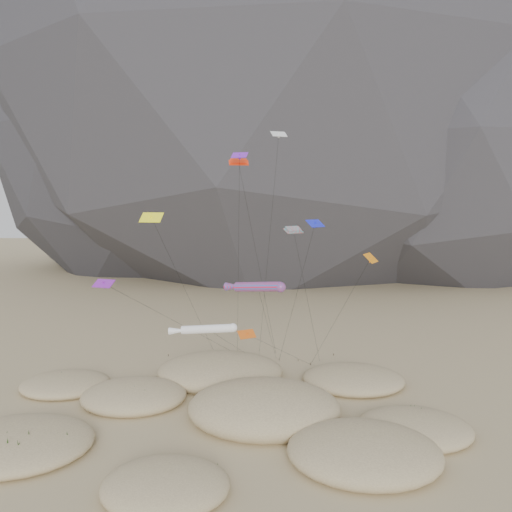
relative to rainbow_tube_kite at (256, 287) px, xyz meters
The scene contains 10 objects.
ground 16.03m from the rainbow_tube_kite, 99.26° to the right, with size 500.00×500.00×0.00m, color #CCB789.
rock_headland 124.50m from the rainbow_tube_kite, 87.49° to the left, with size 226.37×148.64×177.50m.
dunes 13.15m from the rainbow_tube_kite, 113.57° to the right, with size 49.26×36.24×4.55m.
dune_grass 13.11m from the rainbow_tube_kite, 109.43° to the right, with size 42.04×30.19×1.47m.
kite_stakes 18.32m from the rainbow_tube_kite, 88.49° to the left, with size 23.93×4.47×0.30m.
rainbow_tube_kite is the anchor object (origin of this frame).
white_tube_kite 7.69m from the rainbow_tube_kite, 143.62° to the right, with size 8.56×17.53×9.40m.
orange_parafoil 14.09m from the rainbow_tube_kite, 125.79° to the left, with size 5.57×13.81×27.16m.
multi_parafoil 7.80m from the rainbow_tube_kite, 26.56° to the left, with size 5.38×11.54×19.38m.
delta_kites 5.84m from the rainbow_tube_kite, behind, with size 31.29×19.33×30.29m.
Camera 1 is at (3.85, -45.76, 22.22)m, focal length 35.00 mm.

